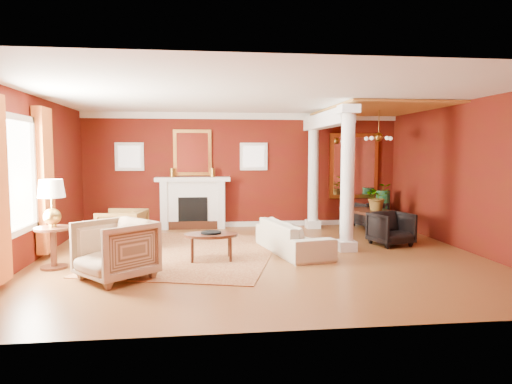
{
  "coord_description": "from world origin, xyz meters",
  "views": [
    {
      "loc": [
        -1.07,
        -8.15,
        1.9
      ],
      "look_at": [
        -0.05,
        0.45,
        1.15
      ],
      "focal_mm": 32.0,
      "sensor_mm": 36.0,
      "label": 1
    }
  ],
  "objects": [
    {
      "name": "ground",
      "position": [
        0.0,
        0.0,
        0.0
      ],
      "size": [
        8.0,
        8.0,
        0.0
      ],
      "primitive_type": "plane",
      "color": "brown",
      "rests_on": "ground"
    },
    {
      "name": "room_shell",
      "position": [
        0.0,
        0.0,
        2.02
      ],
      "size": [
        8.04,
        7.04,
        2.92
      ],
      "color": "#540E0B",
      "rests_on": "ground"
    },
    {
      "name": "fireplace",
      "position": [
        -1.3,
        3.32,
        0.65
      ],
      "size": [
        1.85,
        0.42,
        1.29
      ],
      "color": "white",
      "rests_on": "ground"
    },
    {
      "name": "overmantel_mirror",
      "position": [
        -1.3,
        3.45,
        1.9
      ],
      "size": [
        0.95,
        0.07,
        1.15
      ],
      "color": "#C48B39",
      "rests_on": "fireplace"
    },
    {
      "name": "flank_window_left",
      "position": [
        -2.85,
        3.46,
        1.8
      ],
      "size": [
        0.7,
        0.07,
        0.7
      ],
      "color": "white",
      "rests_on": "room_shell"
    },
    {
      "name": "flank_window_right",
      "position": [
        0.25,
        3.46,
        1.8
      ],
      "size": [
        0.7,
        0.07,
        0.7
      ],
      "color": "white",
      "rests_on": "room_shell"
    },
    {
      "name": "left_window",
      "position": [
        -3.89,
        -0.6,
        1.42
      ],
      "size": [
        0.21,
        2.55,
        2.6
      ],
      "color": "white",
      "rests_on": "room_shell"
    },
    {
      "name": "column_front",
      "position": [
        1.7,
        0.3,
        1.43
      ],
      "size": [
        0.36,
        0.36,
        2.8
      ],
      "color": "white",
      "rests_on": "ground"
    },
    {
      "name": "column_back",
      "position": [
        1.7,
        3.0,
        1.43
      ],
      "size": [
        0.36,
        0.36,
        2.8
      ],
      "color": "white",
      "rests_on": "ground"
    },
    {
      "name": "header_beam",
      "position": [
        1.7,
        1.9,
        2.62
      ],
      "size": [
        0.3,
        3.2,
        0.32
      ],
      "primitive_type": "cube",
      "color": "white",
      "rests_on": "column_front"
    },
    {
      "name": "amber_ceiling",
      "position": [
        2.85,
        1.75,
        2.87
      ],
      "size": [
        2.3,
        3.4,
        0.04
      ],
      "primitive_type": "cube",
      "color": "#C48539",
      "rests_on": "room_shell"
    },
    {
      "name": "dining_mirror",
      "position": [
        2.9,
        3.45,
        1.55
      ],
      "size": [
        1.3,
        0.07,
        1.7
      ],
      "color": "#C48B39",
      "rests_on": "room_shell"
    },
    {
      "name": "chandelier",
      "position": [
        2.9,
        1.8,
        2.25
      ],
      "size": [
        0.6,
        0.62,
        0.75
      ],
      "color": "#AB8635",
      "rests_on": "room_shell"
    },
    {
      "name": "crown_trim",
      "position": [
        0.0,
        3.46,
        2.82
      ],
      "size": [
        8.0,
        0.08,
        0.16
      ],
      "primitive_type": "cube",
      "color": "white",
      "rests_on": "room_shell"
    },
    {
      "name": "base_trim",
      "position": [
        0.0,
        3.46,
        0.06
      ],
      "size": [
        8.0,
        0.08,
        0.12
      ],
      "primitive_type": "cube",
      "color": "white",
      "rests_on": "ground"
    },
    {
      "name": "rug",
      "position": [
        -1.24,
        0.38,
        0.01
      ],
      "size": [
        3.85,
        4.53,
        0.02
      ],
      "primitive_type": "cube",
      "rotation": [
        0.0,
        0.0,
        -0.27
      ],
      "color": "maroon",
      "rests_on": "ground"
    },
    {
      "name": "sofa",
      "position": [
        0.64,
        0.28,
        0.4
      ],
      "size": [
        1.01,
        2.13,
        0.8
      ],
      "primitive_type": "imported",
      "rotation": [
        0.0,
        0.0,
        1.78
      ],
      "color": "beige",
      "rests_on": "ground"
    },
    {
      "name": "armchair_leopard",
      "position": [
        -2.65,
        1.05,
        0.43
      ],
      "size": [
        0.9,
        0.95,
        0.86
      ],
      "primitive_type": "imported",
      "rotation": [
        0.0,
        0.0,
        -1.73
      ],
      "color": "black",
      "rests_on": "ground"
    },
    {
      "name": "armchair_stripe",
      "position": [
        -2.36,
        -1.25,
        0.49
      ],
      "size": [
        1.31,
        1.32,
        0.99
      ],
      "primitive_type": "imported",
      "rotation": [
        0.0,
        0.0,
        -0.84
      ],
      "color": "tan",
      "rests_on": "ground"
    },
    {
      "name": "coffee_table",
      "position": [
        -0.92,
        -0.18,
        0.43
      ],
      "size": [
        0.94,
        0.94,
        0.48
      ],
      "rotation": [
        0.0,
        0.0,
        0.11
      ],
      "color": "black",
      "rests_on": "ground"
    },
    {
      "name": "coffee_book",
      "position": [
        -0.99,
        -0.13,
        0.58
      ],
      "size": [
        0.16,
        0.03,
        0.21
      ],
      "primitive_type": "imported",
      "rotation": [
        0.0,
        0.0,
        -0.12
      ],
      "color": "black",
      "rests_on": "coffee_table"
    },
    {
      "name": "side_table",
      "position": [
        -3.5,
        -0.44,
        0.98
      ],
      "size": [
        0.59,
        0.59,
        1.47
      ],
      "rotation": [
        0.0,
        0.0,
        -0.23
      ],
      "color": "black",
      "rests_on": "ground"
    },
    {
      "name": "dining_table",
      "position": [
        2.91,
        1.93,
        0.45
      ],
      "size": [
        0.96,
        1.69,
        0.89
      ],
      "primitive_type": "imported",
      "rotation": [
        0.0,
        0.0,
        1.84
      ],
      "color": "black",
      "rests_on": "ground"
    },
    {
      "name": "dining_chair_near",
      "position": [
        2.78,
        0.71,
        0.37
      ],
      "size": [
        0.88,
        0.85,
        0.75
      ],
      "primitive_type": "imported",
      "rotation": [
        0.0,
        0.0,
        0.26
      ],
      "color": "black",
      "rests_on": "ground"
    },
    {
      "name": "dining_chair_far",
      "position": [
        3.16,
        3.0,
        0.36
      ],
      "size": [
        0.86,
        0.83,
        0.72
      ],
      "primitive_type": "imported",
      "rotation": [
        0.0,
        0.0,
        3.43
      ],
      "color": "black",
      "rests_on": "ground"
    },
    {
      "name": "green_urn",
      "position": [
        3.5,
        2.93,
        0.37
      ],
      "size": [
        0.4,
        0.4,
        0.95
      ],
      "color": "#154424",
      "rests_on": "ground"
    },
    {
      "name": "potted_plant",
      "position": [
        2.96,
        1.95,
        1.14
      ],
      "size": [
        0.65,
        0.7,
        0.49
      ],
      "primitive_type": "imported",
      "rotation": [
        0.0,
        0.0,
        0.13
      ],
      "color": "#26591E",
      "rests_on": "dining_table"
    }
  ]
}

